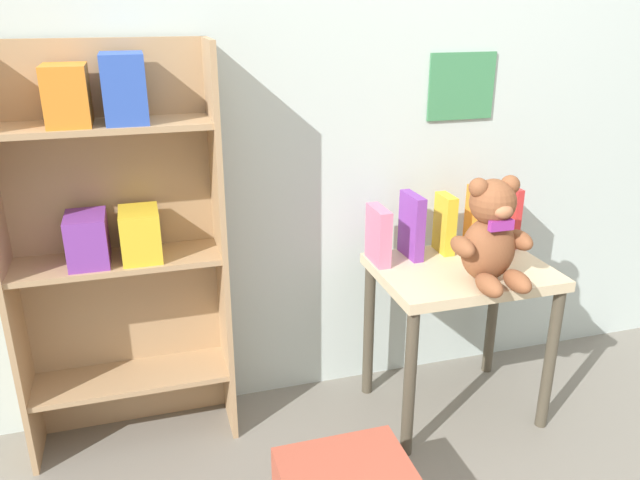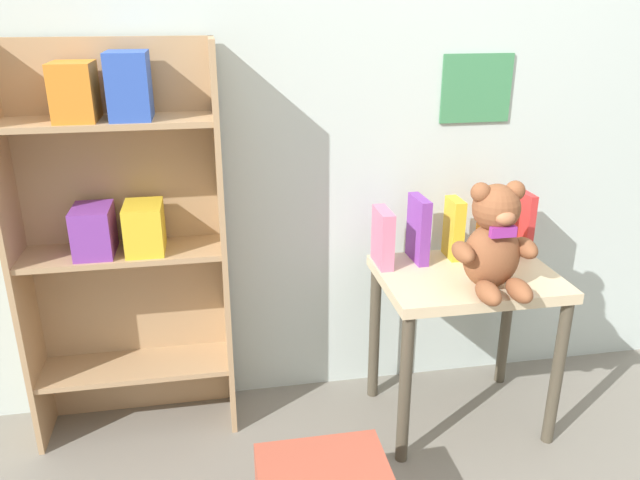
# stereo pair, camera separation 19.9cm
# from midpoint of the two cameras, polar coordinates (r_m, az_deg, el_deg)

# --- Properties ---
(wall_back) EXTENTS (4.80, 0.07, 2.50)m
(wall_back) POSITION_cam_midpoint_polar(r_m,az_deg,el_deg) (2.20, 2.03, 16.65)
(wall_back) COLOR silver
(wall_back) RESTS_ON ground_plane
(bookshelf_side) EXTENTS (0.66, 0.23, 1.32)m
(bookshelf_side) POSITION_cam_midpoint_polar(r_m,az_deg,el_deg) (2.07, -20.91, 0.69)
(bookshelf_side) COLOR tan
(bookshelf_side) RESTS_ON ground_plane
(display_table) EXTENTS (0.58, 0.43, 0.57)m
(display_table) POSITION_cam_midpoint_polar(r_m,az_deg,el_deg) (2.19, 10.18, -4.79)
(display_table) COLOR beige
(display_table) RESTS_ON ground_plane
(teddy_bear) EXTENTS (0.26, 0.24, 0.34)m
(teddy_bear) POSITION_cam_midpoint_polar(r_m,az_deg,el_deg) (2.00, 12.71, 0.35)
(teddy_bear) COLOR brown
(teddy_bear) RESTS_ON display_table
(book_standing_pink) EXTENTS (0.04, 0.14, 0.20)m
(book_standing_pink) POSITION_cam_midpoint_polar(r_m,az_deg,el_deg) (2.13, 2.71, 0.38)
(book_standing_pink) COLOR #D17093
(book_standing_pink) RESTS_ON display_table
(book_standing_purple) EXTENTS (0.04, 0.14, 0.23)m
(book_standing_purple) POSITION_cam_midpoint_polar(r_m,az_deg,el_deg) (2.18, 5.82, 1.26)
(book_standing_purple) COLOR purple
(book_standing_purple) RESTS_ON display_table
(book_standing_yellow) EXTENTS (0.04, 0.11, 0.21)m
(book_standing_yellow) POSITION_cam_midpoint_polar(r_m,az_deg,el_deg) (2.24, 8.88, 1.43)
(book_standing_yellow) COLOR gold
(book_standing_yellow) RESTS_ON display_table
(book_standing_orange) EXTENTS (0.04, 0.12, 0.23)m
(book_standing_orange) POSITION_cam_midpoint_polar(r_m,az_deg,el_deg) (2.29, 11.82, 1.92)
(book_standing_orange) COLOR orange
(book_standing_orange) RESTS_ON display_table
(book_standing_red) EXTENTS (0.03, 0.11, 0.22)m
(book_standing_red) POSITION_cam_midpoint_polar(r_m,az_deg,el_deg) (2.35, 14.68, 2.10)
(book_standing_red) COLOR red
(book_standing_red) RESTS_ON display_table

